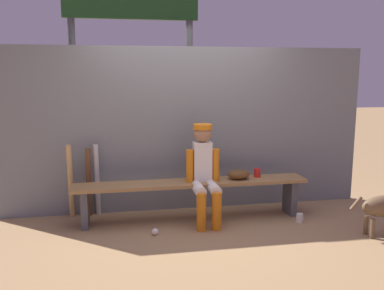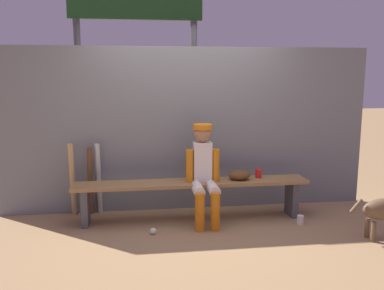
{
  "view_description": "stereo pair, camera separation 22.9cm",
  "coord_description": "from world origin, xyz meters",
  "px_view_note": "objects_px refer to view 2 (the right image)",
  "views": [
    {
      "loc": [
        -0.89,
        -4.81,
        1.79
      ],
      "look_at": [
        0.0,
        0.0,
        0.94
      ],
      "focal_mm": 38.71,
      "sensor_mm": 36.0,
      "label": 1
    },
    {
      "loc": [
        -0.66,
        -4.84,
        1.79
      ],
      "look_at": [
        0.0,
        0.0,
        0.94
      ],
      "focal_mm": 38.71,
      "sensor_mm": 36.0,
      "label": 2
    }
  ],
  "objects_px": {
    "player_seated": "(204,170)",
    "bat_wood_tan": "(72,180)",
    "baseball_glove": "(239,175)",
    "bat_wood_dark": "(90,181)",
    "cup_on_bench": "(258,173)",
    "scoreboard": "(140,12)",
    "cup_on_ground": "(300,220)",
    "bat_aluminum_silver": "(99,179)",
    "dugout_bench": "(192,189)",
    "baseball": "(153,231)"
  },
  "relations": [
    {
      "from": "scoreboard",
      "to": "cup_on_ground",
      "type": "bearing_deg",
      "value": -42.9
    },
    {
      "from": "cup_on_bench",
      "to": "baseball_glove",
      "type": "bearing_deg",
      "value": -166.36
    },
    {
      "from": "scoreboard",
      "to": "dugout_bench",
      "type": "bearing_deg",
      "value": -67.36
    },
    {
      "from": "dugout_bench",
      "to": "player_seated",
      "type": "relative_size",
      "value": 2.4
    },
    {
      "from": "baseball",
      "to": "cup_on_bench",
      "type": "bearing_deg",
      "value": 19.43
    },
    {
      "from": "dugout_bench",
      "to": "baseball",
      "type": "bearing_deg",
      "value": -140.3
    },
    {
      "from": "player_seated",
      "to": "baseball",
      "type": "distance_m",
      "value": 0.93
    },
    {
      "from": "player_seated",
      "to": "cup_on_ground",
      "type": "xyz_separation_m",
      "value": [
        1.14,
        -0.22,
        -0.6
      ]
    },
    {
      "from": "dugout_bench",
      "to": "cup_on_ground",
      "type": "height_order",
      "value": "dugout_bench"
    },
    {
      "from": "player_seated",
      "to": "bat_wood_tan",
      "type": "bearing_deg",
      "value": 164.82
    },
    {
      "from": "bat_wood_tan",
      "to": "cup_on_bench",
      "type": "relative_size",
      "value": 8.61
    },
    {
      "from": "bat_wood_dark",
      "to": "scoreboard",
      "type": "height_order",
      "value": "scoreboard"
    },
    {
      "from": "bat_aluminum_silver",
      "to": "cup_on_ground",
      "type": "distance_m",
      "value": 2.55
    },
    {
      "from": "baseball_glove",
      "to": "bat_aluminum_silver",
      "type": "bearing_deg",
      "value": 167.99
    },
    {
      "from": "cup_on_ground",
      "to": "scoreboard",
      "type": "distance_m",
      "value": 3.61
    },
    {
      "from": "bat_wood_dark",
      "to": "baseball",
      "type": "bearing_deg",
      "value": -45.04
    },
    {
      "from": "bat_wood_dark",
      "to": "scoreboard",
      "type": "bearing_deg",
      "value": 56.67
    },
    {
      "from": "bat_wood_tan",
      "to": "cup_on_bench",
      "type": "height_order",
      "value": "bat_wood_tan"
    },
    {
      "from": "bat_wood_dark",
      "to": "bat_wood_tan",
      "type": "bearing_deg",
      "value": -173.6
    },
    {
      "from": "bat_wood_dark",
      "to": "bat_wood_tan",
      "type": "xyz_separation_m",
      "value": [
        -0.21,
        -0.02,
        0.03
      ]
    },
    {
      "from": "scoreboard",
      "to": "cup_on_bench",
      "type": "bearing_deg",
      "value": -42.52
    },
    {
      "from": "cup_on_bench",
      "to": "bat_wood_tan",
      "type": "bearing_deg",
      "value": 173.78
    },
    {
      "from": "bat_aluminum_silver",
      "to": "bat_wood_dark",
      "type": "relative_size",
      "value": 1.05
    },
    {
      "from": "cup_on_ground",
      "to": "scoreboard",
      "type": "xyz_separation_m",
      "value": [
        -1.84,
        1.71,
        2.6
      ]
    },
    {
      "from": "player_seated",
      "to": "baseball_glove",
      "type": "xyz_separation_m",
      "value": [
        0.46,
        0.12,
        -0.11
      ]
    },
    {
      "from": "bat_wood_dark",
      "to": "bat_wood_tan",
      "type": "relative_size",
      "value": 0.93
    },
    {
      "from": "baseball",
      "to": "scoreboard",
      "type": "height_order",
      "value": "scoreboard"
    },
    {
      "from": "cup_on_ground",
      "to": "cup_on_bench",
      "type": "height_order",
      "value": "cup_on_bench"
    },
    {
      "from": "cup_on_bench",
      "to": "scoreboard",
      "type": "height_order",
      "value": "scoreboard"
    },
    {
      "from": "bat_aluminum_silver",
      "to": "baseball_glove",
      "type": "bearing_deg",
      "value": -12.01
    },
    {
      "from": "baseball",
      "to": "cup_on_ground",
      "type": "bearing_deg",
      "value": 2.45
    },
    {
      "from": "cup_on_ground",
      "to": "cup_on_bench",
      "type": "relative_size",
      "value": 1.0
    },
    {
      "from": "dugout_bench",
      "to": "baseball_glove",
      "type": "height_order",
      "value": "baseball_glove"
    },
    {
      "from": "baseball_glove",
      "to": "cup_on_bench",
      "type": "relative_size",
      "value": 2.55
    },
    {
      "from": "baseball_glove",
      "to": "bat_wood_dark",
      "type": "height_order",
      "value": "bat_wood_dark"
    },
    {
      "from": "cup_on_bench",
      "to": "scoreboard",
      "type": "distance_m",
      "value": 2.86
    },
    {
      "from": "dugout_bench",
      "to": "scoreboard",
      "type": "relative_size",
      "value": 0.76
    },
    {
      "from": "baseball_glove",
      "to": "bat_wood_dark",
      "type": "xyz_separation_m",
      "value": [
        -1.84,
        0.34,
        -0.11
      ]
    },
    {
      "from": "baseball_glove",
      "to": "bat_wood_dark",
      "type": "relative_size",
      "value": 0.32
    },
    {
      "from": "dugout_bench",
      "to": "bat_wood_tan",
      "type": "height_order",
      "value": "bat_wood_tan"
    },
    {
      "from": "baseball_glove",
      "to": "bat_wood_tan",
      "type": "distance_m",
      "value": 2.08
    },
    {
      "from": "baseball",
      "to": "cup_on_ground",
      "type": "height_order",
      "value": "cup_on_ground"
    },
    {
      "from": "baseball",
      "to": "scoreboard",
      "type": "xyz_separation_m",
      "value": [
        -0.07,
        1.78,
        2.62
      ]
    },
    {
      "from": "scoreboard",
      "to": "bat_aluminum_silver",
      "type": "bearing_deg",
      "value": -119.9
    },
    {
      "from": "baseball_glove",
      "to": "cup_on_ground",
      "type": "xyz_separation_m",
      "value": [
        0.68,
        -0.34,
        -0.49
      ]
    },
    {
      "from": "bat_wood_tan",
      "to": "bat_wood_dark",
      "type": "bearing_deg",
      "value": 6.4
    },
    {
      "from": "cup_on_bench",
      "to": "scoreboard",
      "type": "bearing_deg",
      "value": 137.48
    },
    {
      "from": "baseball_glove",
      "to": "scoreboard",
      "type": "xyz_separation_m",
      "value": [
        -1.16,
        1.37,
        2.11
      ]
    },
    {
      "from": "cup_on_bench",
      "to": "cup_on_ground",
      "type": "bearing_deg",
      "value": -44.18
    },
    {
      "from": "baseball_glove",
      "to": "baseball",
      "type": "bearing_deg",
      "value": -159.22
    }
  ]
}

